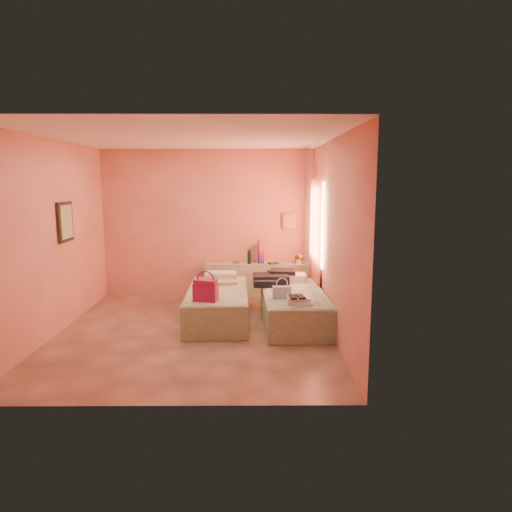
{
  "coord_description": "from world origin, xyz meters",
  "views": [
    {
      "loc": [
        0.86,
        -6.48,
        2.21
      ],
      "look_at": [
        0.91,
        0.85,
        1.0
      ],
      "focal_mm": 32.0,
      "sensor_mm": 36.0,
      "label": 1
    }
  ],
  "objects": [
    {
      "name": "clothes_pile",
      "position": [
        1.22,
        1.05,
        0.6
      ],
      "size": [
        0.68,
        0.68,
        0.19
      ],
      "primitive_type": "cube",
      "rotation": [
        0.0,
        0.0,
        0.06
      ],
      "color": "black",
      "rests_on": "bed_right"
    },
    {
      "name": "water_bottle",
      "position": [
        0.79,
        2.03,
        0.78
      ],
      "size": [
        0.08,
        0.08,
        0.26
      ],
      "primitive_type": "cylinder",
      "rotation": [
        0.0,
        0.0,
        0.08
      ],
      "color": "#163D23",
      "rests_on": "headboard_ledge"
    },
    {
      "name": "flower_vase",
      "position": [
        1.74,
        2.05,
        0.77
      ],
      "size": [
        0.23,
        0.23,
        0.23
      ],
      "primitive_type": "cube",
      "rotation": [
        0.0,
        0.0,
        -0.36
      ],
      "color": "white",
      "rests_on": "headboard_ledge"
    },
    {
      "name": "rainbow_box",
      "position": [
        1.01,
        2.12,
        0.87
      ],
      "size": [
        0.12,
        0.12,
        0.43
      ],
      "primitive_type": "cube",
      "rotation": [
        0.0,
        0.0,
        0.35
      ],
      "color": "#A7144A",
      "rests_on": "headboard_ledge"
    },
    {
      "name": "magenta_handbag",
      "position": [
        0.18,
        -0.09,
        0.66
      ],
      "size": [
        0.37,
        0.26,
        0.32
      ],
      "primitive_type": "cube",
      "rotation": [
        0.0,
        0.0,
        -0.22
      ],
      "color": "#A7144A",
      "rests_on": "bed_left"
    },
    {
      "name": "bed_right",
      "position": [
        1.5,
        0.43,
        0.25
      ],
      "size": [
        0.96,
        2.03,
        0.5
      ],
      "primitive_type": "cube",
      "rotation": [
        0.0,
        0.0,
        0.03
      ],
      "color": "#A2BD98",
      "rests_on": "ground"
    },
    {
      "name": "room_walls",
      "position": [
        0.21,
        0.57,
        1.79
      ],
      "size": [
        4.02,
        4.51,
        2.81
      ],
      "color": "#EB997D",
      "rests_on": "ground"
    },
    {
      "name": "headboard_ledge",
      "position": [
        0.98,
        2.1,
        0.33
      ],
      "size": [
        2.05,
        0.3,
        0.65
      ],
      "primitive_type": "cube",
      "color": "#ADB695",
      "rests_on": "ground"
    },
    {
      "name": "sandal_pair",
      "position": [
        1.47,
        -0.31,
        0.61
      ],
      "size": [
        0.2,
        0.25,
        0.02
      ],
      "primitive_type": "cube",
      "rotation": [
        0.0,
        0.0,
        0.08
      ],
      "color": "black",
      "rests_on": "towel_stack"
    },
    {
      "name": "small_dish",
      "position": [
        0.54,
        2.13,
        0.67
      ],
      "size": [
        0.17,
        0.17,
        0.03
      ],
      "primitive_type": "cylinder",
      "rotation": [
        0.0,
        0.0,
        0.37
      ],
      "color": "#46805D",
      "rests_on": "headboard_ledge"
    },
    {
      "name": "blue_handbag",
      "position": [
        1.29,
        0.07,
        0.59
      ],
      "size": [
        0.27,
        0.13,
        0.17
      ],
      "primitive_type": "cube",
      "rotation": [
        0.0,
        0.0,
        0.05
      ],
      "color": "#455CA6",
      "rests_on": "bed_right"
    },
    {
      "name": "khaki_garment",
      "position": [
        0.41,
        0.99,
        0.53
      ],
      "size": [
        0.39,
        0.34,
        0.06
      ],
      "primitive_type": "cube",
      "rotation": [
        0.0,
        0.0,
        0.27
      ],
      "color": "tan",
      "rests_on": "bed_left"
    },
    {
      "name": "green_book",
      "position": [
        1.25,
        2.04,
        0.66
      ],
      "size": [
        0.21,
        0.19,
        0.03
      ],
      "primitive_type": "cube",
      "rotation": [
        0.0,
        0.0,
        0.41
      ],
      "color": "#244429",
      "rests_on": "headboard_ledge"
    },
    {
      "name": "bed_left",
      "position": [
        0.3,
        0.6,
        0.25
      ],
      "size": [
        0.96,
        2.03,
        0.5
      ],
      "primitive_type": "cube",
      "rotation": [
        0.0,
        0.0,
        0.03
      ],
      "color": "#A2BD98",
      "rests_on": "ground"
    },
    {
      "name": "towel_stack",
      "position": [
        1.53,
        -0.26,
        0.55
      ],
      "size": [
        0.39,
        0.35,
        0.1
      ],
      "primitive_type": "cube",
      "rotation": [
        0.0,
        0.0,
        -0.14
      ],
      "color": "white",
      "rests_on": "bed_right"
    },
    {
      "name": "ground",
      "position": [
        0.0,
        0.0,
        0.0
      ],
      "size": [
        4.5,
        4.5,
        0.0
      ],
      "primitive_type": "plane",
      "color": "#A17B60",
      "rests_on": "ground"
    }
  ]
}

